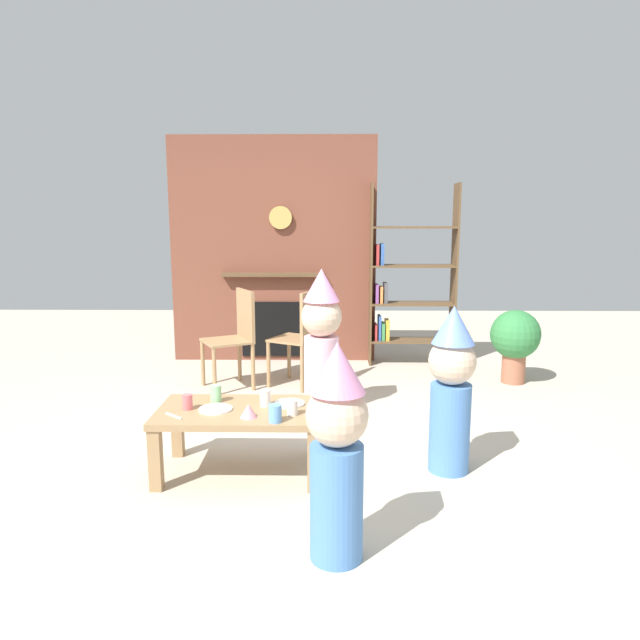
# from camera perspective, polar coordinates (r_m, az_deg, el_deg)

# --- Properties ---
(ground_plane) EXTENTS (12.00, 12.00, 0.00)m
(ground_plane) POSITION_cam_1_polar(r_m,az_deg,el_deg) (3.98, -2.30, -12.77)
(ground_plane) COLOR #BCB29E
(brick_fireplace_feature) EXTENTS (2.20, 0.28, 2.40)m
(brick_fireplace_feature) POSITION_cam_1_polar(r_m,az_deg,el_deg) (6.30, -4.60, 6.82)
(brick_fireplace_feature) COLOR brown
(brick_fireplace_feature) RESTS_ON ground_plane
(bookshelf) EXTENTS (0.90, 0.28, 1.90)m
(bookshelf) POSITION_cam_1_polar(r_m,az_deg,el_deg) (6.15, 8.46, 3.52)
(bookshelf) COLOR brown
(bookshelf) RESTS_ON ground_plane
(coffee_table) EXTENTS (0.99, 0.58, 0.41)m
(coffee_table) POSITION_cam_1_polar(r_m,az_deg,el_deg) (3.57, -7.91, -9.73)
(coffee_table) COLOR #9E7A51
(coffee_table) RESTS_ON ground_plane
(paper_cup_near_left) EXTENTS (0.07, 0.07, 0.11)m
(paper_cup_near_left) POSITION_cam_1_polar(r_m,az_deg,el_deg) (3.68, -10.28, -7.18)
(paper_cup_near_left) COLOR #8CD18C
(paper_cup_near_left) RESTS_ON coffee_table
(paper_cup_near_right) EXTENTS (0.06, 0.06, 0.09)m
(paper_cup_near_right) POSITION_cam_1_polar(r_m,az_deg,el_deg) (3.40, -2.67, -8.65)
(paper_cup_near_right) COLOR silver
(paper_cup_near_right) RESTS_ON coffee_table
(paper_cup_center) EXTENTS (0.07, 0.07, 0.10)m
(paper_cup_center) POSITION_cam_1_polar(r_m,az_deg,el_deg) (3.56, -5.44, -7.70)
(paper_cup_center) COLOR silver
(paper_cup_center) RESTS_ON coffee_table
(paper_cup_far_left) EXTENTS (0.06, 0.06, 0.09)m
(paper_cup_far_left) POSITION_cam_1_polar(r_m,az_deg,el_deg) (3.58, -12.99, -7.91)
(paper_cup_far_left) COLOR #E5666B
(paper_cup_far_left) RESTS_ON coffee_table
(paper_cup_far_right) EXTENTS (0.07, 0.07, 0.10)m
(paper_cup_far_right) POSITION_cam_1_polar(r_m,az_deg,el_deg) (3.29, -4.46, -9.21)
(paper_cup_far_right) COLOR #669EE0
(paper_cup_far_right) RESTS_ON coffee_table
(paper_plate_front) EXTENTS (0.20, 0.20, 0.01)m
(paper_plate_front) POSITION_cam_1_polar(r_m,az_deg,el_deg) (3.55, -10.29, -8.67)
(paper_plate_front) COLOR white
(paper_plate_front) RESTS_ON coffee_table
(paper_plate_rear) EXTENTS (0.19, 0.19, 0.01)m
(paper_plate_rear) POSITION_cam_1_polar(r_m,az_deg,el_deg) (3.60, -3.04, -8.25)
(paper_plate_rear) COLOR white
(paper_plate_rear) RESTS_ON coffee_table
(birthday_cake_slice) EXTENTS (0.10, 0.10, 0.08)m
(birthday_cake_slice) POSITION_cam_1_polar(r_m,az_deg,el_deg) (3.38, -7.10, -8.90)
(birthday_cake_slice) COLOR pink
(birthday_cake_slice) RESTS_ON coffee_table
(table_fork) EXTENTS (0.13, 0.11, 0.01)m
(table_fork) POSITION_cam_1_polar(r_m,az_deg,el_deg) (3.49, -14.28, -9.19)
(table_fork) COLOR silver
(table_fork) RESTS_ON coffee_table
(child_with_cone_hat) EXTENTS (0.28, 0.28, 1.01)m
(child_with_cone_hat) POSITION_cam_1_polar(r_m,az_deg,el_deg) (2.62, 1.68, -12.46)
(child_with_cone_hat) COLOR #4C7FC6
(child_with_cone_hat) RESTS_ON ground_plane
(child_in_pink) EXTENTS (0.29, 0.29, 1.03)m
(child_in_pink) POSITION_cam_1_polar(r_m,az_deg,el_deg) (3.59, 12.87, -6.33)
(child_in_pink) COLOR #4C7FC6
(child_in_pink) RESTS_ON ground_plane
(child_by_the_chairs) EXTENTS (0.32, 0.32, 1.16)m
(child_by_the_chairs) POSITION_cam_1_polar(r_m,az_deg,el_deg) (4.55, 0.15, -1.75)
(child_by_the_chairs) COLOR #EAB2C6
(child_by_the_chairs) RESTS_ON ground_plane
(dining_chair_left) EXTENTS (0.54, 0.54, 0.90)m
(dining_chair_left) POSITION_cam_1_polar(r_m,az_deg,el_deg) (5.32, -8.29, -1.24)
(dining_chair_left) COLOR #9E7A51
(dining_chair_left) RESTS_ON ground_plane
(dining_chair_middle) EXTENTS (0.54, 0.54, 0.90)m
(dining_chair_middle) POSITION_cam_1_polar(r_m,az_deg,el_deg) (5.27, -1.62, -1.25)
(dining_chair_middle) COLOR #9E7A51
(dining_chair_middle) RESTS_ON ground_plane
(potted_plant_tall) EXTENTS (0.46, 0.46, 0.70)m
(potted_plant_tall) POSITION_cam_1_polar(r_m,az_deg,el_deg) (5.71, 18.77, -1.73)
(potted_plant_tall) COLOR #9E5B42
(potted_plant_tall) RESTS_ON ground_plane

